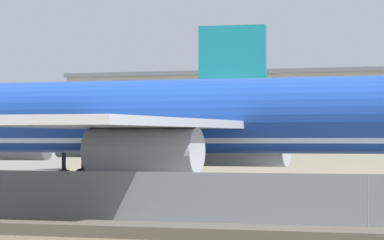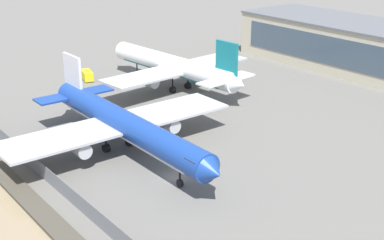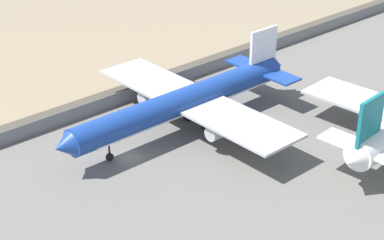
{
  "view_description": "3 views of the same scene",
  "coord_description": "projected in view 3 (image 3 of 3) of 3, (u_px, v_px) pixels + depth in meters",
  "views": [
    {
      "loc": [
        9.14,
        -63.04,
        3.97
      ],
      "look_at": [
        -13.42,
        -0.78,
        5.11
      ],
      "focal_mm": 105.0,
      "sensor_mm": 36.0,
      "label": 1
    },
    {
      "loc": [
        59.39,
        -43.08,
        37.26
      ],
      "look_at": [
        -9.49,
        10.79,
        4.05
      ],
      "focal_mm": 50.0,
      "sensor_mm": 36.0,
      "label": 2
    },
    {
      "loc": [
        49.53,
        70.13,
        50.28
      ],
      "look_at": [
        -8.65,
        4.72,
        5.28
      ],
      "focal_mm": 60.0,
      "sensor_mm": 36.0,
      "label": 3
    }
  ],
  "objects": [
    {
      "name": "ground_plane",
      "position": [
        130.0,
        157.0,
        98.87
      ],
      "size": [
        500.0,
        500.0,
        0.0
      ],
      "primitive_type": "plane",
      "color": "#66635E"
    },
    {
      "name": "perimeter_fence",
      "position": [
        73.0,
        115.0,
        108.93
      ],
      "size": [
        280.0,
        0.1,
        2.5
      ],
      "color": "slate",
      "rests_on": "ground"
    },
    {
      "name": "baggage_tug",
      "position": [
        187.0,
        86.0,
        120.82
      ],
      "size": [
        3.47,
        2.26,
        1.8
      ],
      "color": "#1E2328",
      "rests_on": "ground"
    },
    {
      "name": "shoreline_seawall",
      "position": [
        60.0,
        111.0,
        112.38
      ],
      "size": [
        320.0,
        3.0,
        0.5
      ],
      "color": "#474238",
      "rests_on": "ground"
    },
    {
      "name": "cargo_jet_blue",
      "position": [
        187.0,
        101.0,
        104.8
      ],
      "size": [
        47.79,
        40.87,
        13.47
      ],
      "color": "#193D93",
      "rests_on": "ground"
    }
  ]
}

